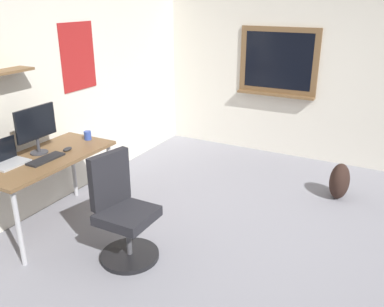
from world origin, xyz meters
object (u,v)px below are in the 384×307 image
Objects in this scene: office_chair at (122,215)px; keyboard at (46,159)px; monitor_primary at (36,127)px; computer_mouse at (67,149)px; laptop at (7,158)px; coffee_mug at (88,135)px; desk at (46,164)px; backpack at (339,181)px.

office_chair reaches higher than keyboard.
monitor_primary is 4.46× the size of computer_mouse.
coffee_mug is (0.87, -0.19, -0.01)m from laptop.
computer_mouse reaches higher than keyboard.
computer_mouse is 1.13× the size of coffee_mug.
monitor_primary is 5.04× the size of coffee_mug.
monitor_primary is at bearing 72.46° from desk.
laptop is at bearing 171.79° from monitor_primary.
computer_mouse is 0.36m from coffee_mug.
monitor_primary reaches higher than desk.
laptop is 2.98× the size of computer_mouse.
keyboard is at bearing 130.79° from backpack.
desk is 3.61× the size of keyboard.
coffee_mug is at bearing -3.19° from desk.
monitor_primary is (0.12, 1.06, 0.61)m from office_chair.
computer_mouse is (0.28, 0.00, 0.01)m from keyboard.
keyboard is 3.56× the size of computer_mouse.
coffee_mug is (0.65, 0.92, 0.39)m from office_chair.
desk is 2.88× the size of monitor_primary.
backpack is at bearing -52.76° from monitor_primary.
desk is 0.14m from keyboard.
laptop is (-0.22, 1.11, 0.40)m from office_chair.
monitor_primary is (0.33, -0.05, 0.22)m from laptop.
desk is at bearing -107.54° from monitor_primary.
coffee_mug reaches higher than backpack.
desk reaches higher than backpack.
keyboard reaches higher than backpack.
desk is 0.25m from computer_mouse.
laptop is 3.51m from backpack.
backpack is (1.94, -2.55, -0.81)m from monitor_primary.
keyboard is 3.17m from backpack.
keyboard is (-0.07, -0.08, 0.09)m from desk.
keyboard is 4.02× the size of coffee_mug.
office_chair is at bearing -96.33° from monitor_primary.
laptop is 0.84× the size of keyboard.
laptop reaches higher than backpack.
laptop reaches higher than desk.
office_chair reaches higher than desk.
desk is 0.36m from laptop.
laptop is at bearing 152.89° from desk.
laptop reaches higher than keyboard.
coffee_mug is (0.53, -0.14, -0.22)m from monitor_primary.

